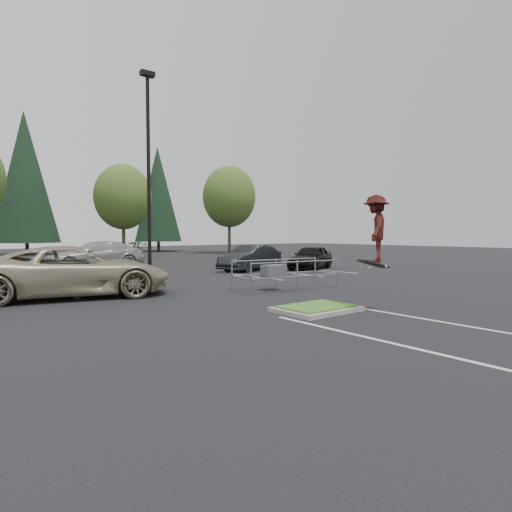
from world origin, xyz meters
TOP-DOWN VIEW (x-y plane):
  - ground at (0.00, 0.00)m, footprint 120.00×120.00m
  - grass_median at (0.00, 0.00)m, footprint 2.20×1.60m
  - stall_lines at (-1.35, 6.02)m, footprint 22.62×17.60m
  - light_pole at (0.50, 12.00)m, footprint 0.70×0.60m
  - decid_c at (5.99, 29.83)m, footprint 5.12×5.12m
  - decid_d at (17.99, 30.33)m, footprint 5.76×5.76m
  - conif_b at (0.00, 40.50)m, footprint 6.38×6.38m
  - conif_c at (14.00, 39.50)m, footprint 5.50×5.50m
  - cart_corral at (2.04, 4.05)m, footprint 4.20×1.92m
  - skateboarder at (1.20, -1.00)m, footprint 1.37×1.23m
  - car_l_tan at (-4.51, 7.00)m, footprint 6.74×4.28m
  - car_r_charc at (6.50, 11.50)m, footprint 4.75×2.85m
  - car_r_black at (10.00, 10.03)m, footprint 4.54×3.31m
  - car_far_silver at (-0.28, 18.00)m, footprint 5.82×2.47m

SIDE VIEW (x-z plane):
  - ground at x=0.00m, z-range 0.00..0.00m
  - stall_lines at x=-1.35m, z-range 0.00..0.01m
  - grass_median at x=0.00m, z-range 0.00..0.16m
  - car_r_black at x=10.00m, z-range 0.00..1.44m
  - cart_corral at x=2.04m, z-range 0.15..1.30m
  - car_r_charc at x=6.50m, z-range 0.00..1.48m
  - car_far_silver at x=-0.28m, z-range 0.00..1.67m
  - car_l_tan at x=-4.51m, z-range 0.00..1.73m
  - skateboarder at x=1.20m, z-range 1.25..3.29m
  - light_pole at x=0.50m, z-range -0.50..9.62m
  - decid_c at x=5.99m, z-range 1.06..9.45m
  - decid_d at x=17.99m, z-range 1.20..10.63m
  - conif_c at x=14.00m, z-range 0.60..13.10m
  - conif_b at x=0.00m, z-range 0.60..15.10m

